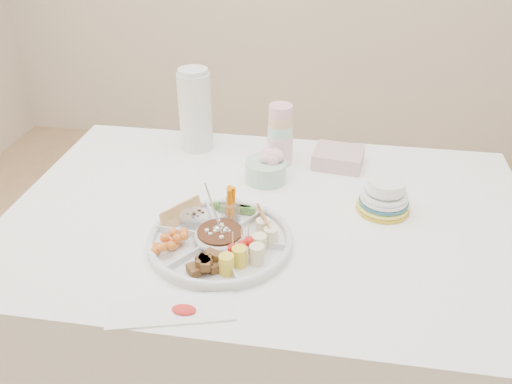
% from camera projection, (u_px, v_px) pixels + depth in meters
% --- Properties ---
extents(dining_table, '(1.52, 1.02, 0.76)m').
position_uv_depth(dining_table, '(267.00, 309.00, 1.78)').
color(dining_table, white).
rests_on(dining_table, floor).
extents(party_tray, '(0.41, 0.41, 0.04)m').
position_uv_depth(party_tray, '(220.00, 238.00, 1.43)').
color(party_tray, silver).
rests_on(party_tray, dining_table).
extents(bean_dip, '(0.13, 0.13, 0.04)m').
position_uv_depth(bean_dip, '(220.00, 236.00, 1.43)').
color(bean_dip, black).
rests_on(bean_dip, party_tray).
extents(tortillas, '(0.10, 0.10, 0.05)m').
position_uv_depth(tortillas, '(267.00, 224.00, 1.45)').
color(tortillas, '#B67A4E').
rests_on(tortillas, party_tray).
extents(carrot_cucumber, '(0.12, 0.12, 0.10)m').
position_uv_depth(carrot_cucumber, '(233.00, 200.00, 1.52)').
color(carrot_cucumber, '#DF6E00').
rests_on(carrot_cucumber, party_tray).
extents(pita_raisins, '(0.12, 0.12, 0.06)m').
position_uv_depth(pita_raisins, '(188.00, 213.00, 1.50)').
color(pita_raisins, tan).
rests_on(pita_raisins, party_tray).
extents(cherries, '(0.12, 0.12, 0.04)m').
position_uv_depth(cherries, '(171.00, 242.00, 1.40)').
color(cherries, orange).
rests_on(cherries, party_tray).
extents(granola_chunks, '(0.11, 0.11, 0.05)m').
position_uv_depth(granola_chunks, '(204.00, 264.00, 1.32)').
color(granola_chunks, brown).
rests_on(granola_chunks, party_tray).
extents(banana_tomato, '(0.13, 0.13, 0.10)m').
position_uv_depth(banana_tomato, '(255.00, 248.00, 1.34)').
color(banana_tomato, '#FCD863').
rests_on(banana_tomato, party_tray).
extents(cup_stack, '(0.10, 0.10, 0.24)m').
position_uv_depth(cup_stack, '(280.00, 131.00, 1.79)').
color(cup_stack, silver).
rests_on(cup_stack, dining_table).
extents(thermos, '(0.15, 0.15, 0.30)m').
position_uv_depth(thermos, '(195.00, 109.00, 1.87)').
color(thermos, silver).
rests_on(thermos, dining_table).
extents(flower_bowl, '(0.16, 0.16, 0.10)m').
position_uv_depth(flower_bowl, '(266.00, 166.00, 1.72)').
color(flower_bowl, '#B5DFC5').
rests_on(flower_bowl, dining_table).
extents(napkin_stack, '(0.18, 0.16, 0.05)m').
position_uv_depth(napkin_stack, '(338.00, 158.00, 1.82)').
color(napkin_stack, '#C9A6A5').
rests_on(napkin_stack, dining_table).
extents(plate_stack, '(0.17, 0.17, 0.10)m').
position_uv_depth(plate_stack, '(384.00, 196.00, 1.57)').
color(plate_stack, '#D5B351').
rests_on(plate_stack, dining_table).
extents(placemat, '(0.30, 0.17, 0.01)m').
position_uv_depth(placemat, '(171.00, 310.00, 1.23)').
color(placemat, silver).
rests_on(placemat, dining_table).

